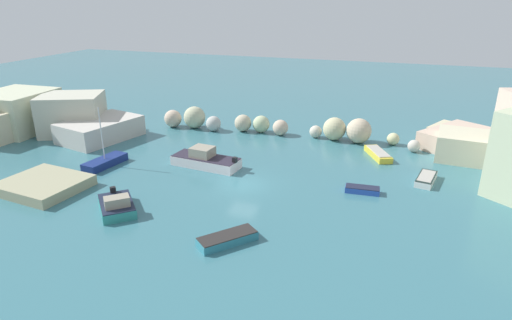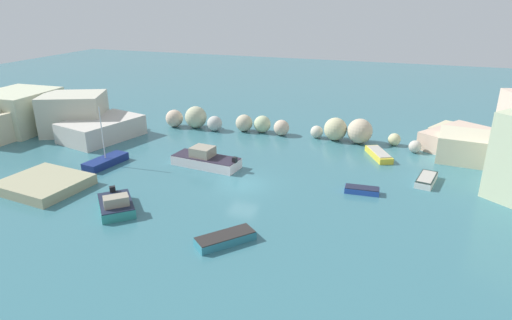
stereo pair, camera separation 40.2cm
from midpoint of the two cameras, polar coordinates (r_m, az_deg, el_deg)
name	(u,v)px [view 1 (the left image)]	position (r m, az deg, el deg)	size (l,w,h in m)	color
cove_water	(243,184)	(37.91, -2.03, -3.21)	(160.00, 160.00, 0.00)	#386F7B
cliff_headland_left	(17,119)	(57.98, -28.93, 4.71)	(22.81, 14.14, 4.73)	beige
rock_breakwater	(303,128)	(50.14, 5.99, 4.14)	(36.94, 3.68, 2.75)	beige
stone_dock	(44,185)	(40.97, -26.25, -2.92)	(6.42, 5.62, 0.88)	tan
moored_boat_0	(227,239)	(29.34, -4.16, -10.23)	(3.66, 3.94, 0.62)	teal
moored_boat_1	(205,160)	(41.94, -6.91, 0.03)	(6.79, 3.10, 1.89)	white
moored_boat_2	(117,205)	(34.79, -18.06, -5.67)	(4.48, 4.58, 1.51)	teal
moored_boat_3	(105,162)	(44.40, -19.37, -0.22)	(2.29, 4.72, 5.75)	navy
moored_boat_4	(362,190)	(37.29, 13.42, -3.79)	(2.85, 1.22, 0.52)	blue
moored_boat_5	(426,179)	(40.96, 21.09, -2.30)	(2.00, 3.65, 0.62)	white
moored_boat_6	(119,134)	(53.16, -17.66, 3.23)	(1.80, 3.25, 0.55)	#3B5BB1
moored_boat_7	(378,154)	(45.86, 15.42, 0.79)	(3.11, 4.46, 0.66)	gold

